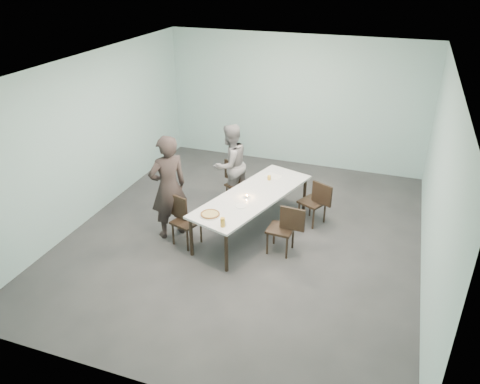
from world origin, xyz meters
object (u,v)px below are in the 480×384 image
(chair_far_right, at_px, (316,200))
(diner_near, at_px, (168,187))
(chair_near_left, at_px, (183,217))
(water_tumbler, at_px, (224,223))
(tealight, at_px, (247,196))
(chair_near_right, at_px, (286,226))
(pizza, at_px, (210,214))
(table, at_px, (253,198))
(diner_far, at_px, (230,165))
(side_plate, at_px, (241,206))
(amber_tumbler, at_px, (269,178))
(chair_far_left, at_px, (236,181))
(beer_glass, at_px, (223,222))

(chair_far_right, height_order, diner_near, diner_near)
(chair_near_left, xyz_separation_m, chair_far_right, (2.04, 1.37, 0.00))
(water_tumbler, height_order, tealight, water_tumbler)
(chair_near_right, xyz_separation_m, pizza, (-1.15, -0.47, 0.27))
(table, height_order, tealight, tealight)
(chair_far_right, relative_size, diner_far, 0.53)
(side_plate, distance_m, water_tumbler, 0.68)
(diner_near, relative_size, amber_tumbler, 23.55)
(table, xyz_separation_m, chair_far_left, (-0.64, 0.93, -0.19))
(diner_far, xyz_separation_m, side_plate, (0.72, -1.42, -0.07))
(side_plate, relative_size, amber_tumbler, 2.25)
(chair_far_left, xyz_separation_m, tealight, (0.57, -1.06, 0.27))
(chair_far_left, xyz_separation_m, beer_glass, (0.54, -2.10, 0.32))
(beer_glass, distance_m, amber_tumbler, 1.87)
(chair_near_left, xyz_separation_m, water_tumbler, (0.92, -0.42, 0.29))
(table, relative_size, pizza, 8.09)
(diner_near, bearing_deg, table, 151.25)
(chair_near_left, height_order, chair_far_right, same)
(chair_far_right, bearing_deg, chair_far_left, 16.89)
(water_tumbler, bearing_deg, table, 84.89)
(side_plate, height_order, tealight, tealight)
(pizza, distance_m, beer_glass, 0.41)
(chair_near_right, height_order, amber_tumbler, chair_near_right)
(chair_near_right, bearing_deg, water_tumbler, 43.66)
(chair_near_right, relative_size, tealight, 15.54)
(chair_far_right, xyz_separation_m, amber_tumbler, (-0.92, 0.04, 0.29))
(chair_near_left, distance_m, tealight, 1.15)
(diner_far, xyz_separation_m, pizza, (0.35, -1.86, -0.05))
(chair_far_right, distance_m, diner_far, 1.85)
(chair_near_left, bearing_deg, table, 53.49)
(chair_far_right, distance_m, water_tumbler, 2.13)
(diner_near, relative_size, water_tumbler, 20.93)
(table, xyz_separation_m, pizza, (-0.42, -0.92, 0.08))
(side_plate, bearing_deg, table, 83.37)
(chair_near_right, relative_size, diner_far, 0.53)
(chair_far_left, xyz_separation_m, diner_near, (-0.70, -1.50, 0.44))
(chair_far_left, relative_size, chair_far_right, 1.00)
(chair_near_left, distance_m, amber_tumbler, 1.82)
(chair_near_right, distance_m, beer_glass, 1.15)
(water_tumbler, relative_size, amber_tumbler, 1.12)
(amber_tumbler, bearing_deg, side_plate, -97.67)
(side_plate, distance_m, amber_tumbler, 1.16)
(chair_near_right, xyz_separation_m, side_plate, (-0.78, -0.02, 0.25))
(diner_near, distance_m, pizza, 0.99)
(amber_tumbler, bearing_deg, diner_near, -138.89)
(diner_far, distance_m, side_plate, 1.59)
(chair_near_left, relative_size, amber_tumbler, 10.88)
(chair_near_left, relative_size, diner_near, 0.46)
(pizza, bearing_deg, side_plate, 50.35)
(diner_far, bearing_deg, chair_far_right, 107.90)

